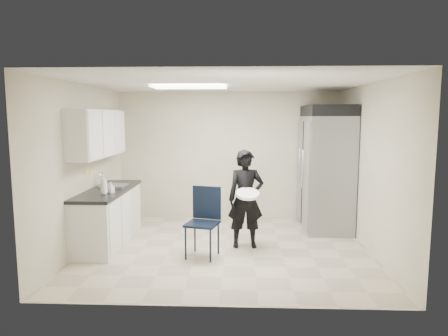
{
  "coord_description": "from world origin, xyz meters",
  "views": [
    {
      "loc": [
        0.23,
        -6.18,
        2.08
      ],
      "look_at": [
        -0.03,
        0.2,
        1.27
      ],
      "focal_mm": 32.0,
      "sensor_mm": 36.0,
      "label": 1
    }
  ],
  "objects_px": {
    "commercial_fridge": "(326,173)",
    "man_tuxedo": "(246,199)",
    "lower_counter": "(109,218)",
    "folding_chair": "(202,224)"
  },
  "relations": [
    {
      "from": "commercial_fridge",
      "to": "man_tuxedo",
      "type": "relative_size",
      "value": 1.34
    },
    {
      "from": "commercial_fridge",
      "to": "man_tuxedo",
      "type": "xyz_separation_m",
      "value": [
        -1.51,
        -1.18,
        -0.26
      ]
    },
    {
      "from": "lower_counter",
      "to": "folding_chair",
      "type": "xyz_separation_m",
      "value": [
        1.62,
        -0.61,
        0.08
      ]
    },
    {
      "from": "man_tuxedo",
      "to": "commercial_fridge",
      "type": "bearing_deg",
      "value": 32.51
    },
    {
      "from": "lower_counter",
      "to": "folding_chair",
      "type": "height_order",
      "value": "folding_chair"
    },
    {
      "from": "commercial_fridge",
      "to": "folding_chair",
      "type": "relative_size",
      "value": 2.07
    },
    {
      "from": "folding_chair",
      "to": "man_tuxedo",
      "type": "bearing_deg",
      "value": 52.08
    },
    {
      "from": "commercial_fridge",
      "to": "man_tuxedo",
      "type": "bearing_deg",
      "value": -141.91
    },
    {
      "from": "lower_counter",
      "to": "folding_chair",
      "type": "distance_m",
      "value": 1.73
    },
    {
      "from": "man_tuxedo",
      "to": "lower_counter",
      "type": "bearing_deg",
      "value": 171.74
    }
  ]
}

